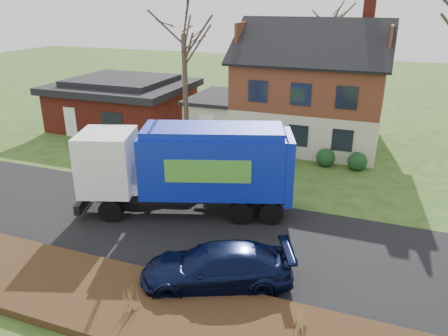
% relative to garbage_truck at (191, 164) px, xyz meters
% --- Properties ---
extents(ground, '(120.00, 120.00, 0.00)m').
position_rel_garbage_truck_xyz_m(ground, '(1.05, -1.53, -2.34)').
color(ground, '#254517').
rests_on(ground, ground).
extents(road, '(80.00, 7.00, 0.02)m').
position_rel_garbage_truck_xyz_m(road, '(1.05, -1.53, -2.33)').
color(road, black).
rests_on(road, ground).
extents(mulch_verge, '(80.00, 3.50, 0.30)m').
position_rel_garbage_truck_xyz_m(mulch_verge, '(1.05, -6.83, -2.19)').
color(mulch_verge, black).
rests_on(mulch_verge, ground).
extents(main_house, '(12.95, 8.95, 9.26)m').
position_rel_garbage_truck_xyz_m(main_house, '(2.54, 12.38, 1.69)').
color(main_house, beige).
rests_on(main_house, ground).
extents(ranch_house, '(9.80, 8.20, 3.70)m').
position_rel_garbage_truck_xyz_m(ranch_house, '(-10.95, 11.47, -0.53)').
color(ranch_house, maroon).
rests_on(ranch_house, ground).
extents(garbage_truck, '(9.79, 5.44, 4.06)m').
position_rel_garbage_truck_xyz_m(garbage_truck, '(0.00, 0.00, 0.00)').
color(garbage_truck, black).
rests_on(garbage_truck, ground).
extents(silver_sedan, '(5.30, 2.04, 1.72)m').
position_rel_garbage_truck_xyz_m(silver_sedan, '(-2.92, 2.36, -1.48)').
color(silver_sedan, '#B3B4BB').
rests_on(silver_sedan, ground).
extents(navy_wagon, '(5.55, 4.00, 1.49)m').
position_rel_garbage_truck_xyz_m(navy_wagon, '(3.13, -4.81, -1.60)').
color(navy_wagon, black).
rests_on(navy_wagon, ground).
extents(tree_front_west, '(3.43, 3.43, 10.20)m').
position_rel_garbage_truck_xyz_m(tree_front_west, '(-3.51, 6.94, 6.06)').
color(tree_front_west, '#403126').
rests_on(tree_front_west, ground).
extents(tree_back, '(3.22, 3.22, 10.21)m').
position_rel_garbage_truck_xyz_m(tree_back, '(2.71, 20.52, 6.17)').
color(tree_back, '#443B28').
rests_on(tree_back, ground).
extents(grass_clump_mid, '(0.31, 0.26, 0.88)m').
position_rel_garbage_truck_xyz_m(grass_clump_mid, '(1.25, -7.17, -1.60)').
color(grass_clump_mid, '#9C7B45').
rests_on(grass_clump_mid, mulch_verge).
extents(grass_clump_east, '(0.31, 0.25, 0.77)m').
position_rel_garbage_truck_xyz_m(grass_clump_east, '(6.31, -6.06, -1.66)').
color(grass_clump_east, '#AB994B').
rests_on(grass_clump_east, mulch_verge).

